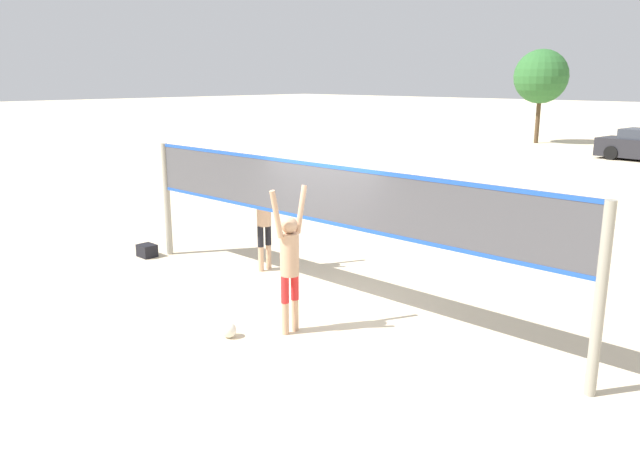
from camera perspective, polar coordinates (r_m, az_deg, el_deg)
name	(u,v)px	position (r m, az deg, el deg)	size (l,w,h in m)	color
ground_plane	(320,304)	(10.56, 0.00, -6.93)	(200.00, 200.00, 0.00)	beige
volleyball_net	(320,206)	(10.10, 0.00, 2.07)	(9.08, 0.14, 2.38)	gray
player_spiker	(290,258)	(9.09, -2.80, -2.67)	(0.28, 0.71, 2.20)	tan
player_blocker	(264,212)	(12.13, -5.16, 1.51)	(0.28, 0.72, 2.22)	tan
volleyball	(229,330)	(9.34, -8.33, -9.17)	(0.23, 0.23, 0.23)	silver
gear_bag	(147,251)	(13.76, -15.53, -1.96)	(0.38, 0.31, 0.26)	black
tree_right_cluster	(541,77)	(38.68, 19.57, 12.95)	(3.05, 3.05, 5.31)	#4C3823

